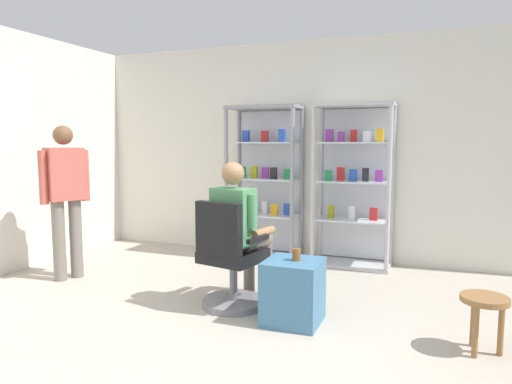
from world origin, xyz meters
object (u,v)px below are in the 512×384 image
Objects in this scene: display_cabinet_left at (266,181)px; seated_shopkeeper at (240,226)px; tea_glass at (296,255)px; wooden_stool at (484,308)px; storage_crate at (293,291)px; display_cabinet_right at (354,184)px; office_chair at (230,264)px; standing_customer at (65,192)px.

display_cabinet_left reaches higher than seated_shopkeeper.
tea_glass is 1.39m from wooden_stool.
wooden_stool is (1.39, -0.05, 0.07)m from storage_crate.
display_cabinet_right is 2.08m from office_chair.
display_cabinet_right is at bearing -0.05° from display_cabinet_left.
display_cabinet_left reaches higher than wooden_stool.
office_chair is 1.87× the size of storage_crate.
display_cabinet_left is 1.97m from office_chair.
display_cabinet_left is 2.29m from storage_crate.
display_cabinet_right is at bearing 86.37° from tea_glass.
wooden_stool is (3.98, -0.33, -0.61)m from standing_customer.
display_cabinet_right is at bearing 31.53° from standing_customer.
seated_shopkeeper reaches higher than storage_crate.
storage_crate reaches higher than wooden_stool.
storage_crate is at bearing -9.92° from office_chair.
standing_customer is (-1.98, 0.17, 0.54)m from office_chair.
office_chair is at bearing -112.29° from display_cabinet_right.
seated_shopkeeper is at bearing -77.45° from display_cabinet_left.
tea_glass is at bearing -93.63° from display_cabinet_right.
tea_glass is (0.98, -1.95, -0.40)m from display_cabinet_left.
display_cabinet_right reaches higher than storage_crate.
storage_crate is at bearing -24.76° from seated_shopkeeper.
office_chair is 0.59× the size of standing_customer.
seated_shopkeeper is 2.03m from wooden_stool.
display_cabinet_left is at bearing 179.95° from display_cabinet_right.
storage_crate is (-0.15, -1.96, -0.71)m from display_cabinet_right.
storage_crate is 0.31m from tea_glass.
seated_shopkeeper is at bearing 170.85° from wooden_stool.
seated_shopkeeper is (-0.72, -1.69, -0.26)m from display_cabinet_right.
wooden_stool is (1.36, -0.06, -0.24)m from tea_glass.
tea_glass is at bearing -8.77° from office_chair.
standing_customer is (-2.59, 0.28, 0.68)m from storage_crate.
display_cabinet_right is 1.99m from tea_glass.
display_cabinet_right is 2.09m from storage_crate.
tea_glass is at bearing 177.53° from wooden_stool.
seated_shopkeeper is at bearing -0.32° from standing_customer.
tea_glass is 0.24× the size of wooden_stool.
display_cabinet_right reaches higher than office_chair.
seated_shopkeeper is (0.38, -1.69, -0.25)m from display_cabinet_left.
wooden_stool is at bearing -4.48° from office_chair.
display_cabinet_right is at bearing 121.75° from wooden_stool.
tea_glass is (0.63, -0.10, 0.17)m from office_chair.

